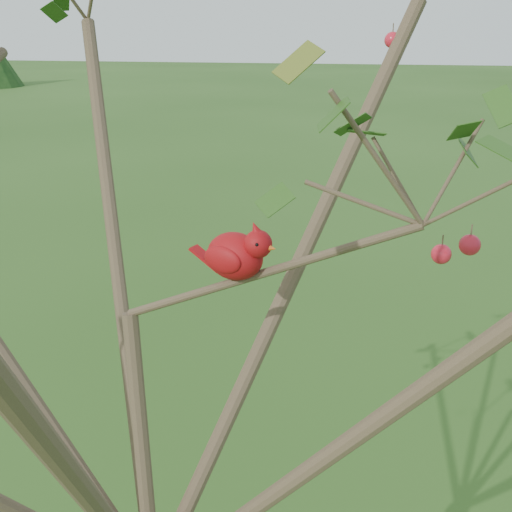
{
  "coord_description": "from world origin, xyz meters",
  "views": [
    {
      "loc": [
        0.43,
        -1.11,
        2.56
      ],
      "look_at": [
        0.24,
        0.06,
        2.12
      ],
      "focal_mm": 45.0,
      "sensor_mm": 36.0,
      "label": 1
    }
  ],
  "objects": [
    {
      "name": "distant_trees",
      "position": [
        0.94,
        25.82,
        1.52
      ],
      "size": [
        38.67,
        11.44,
        3.6
      ],
      "color": "#3E2F21",
      "rests_on": "ground"
    },
    {
      "name": "crabapple_tree",
      "position": [
        0.03,
        -0.02,
        2.12
      ],
      "size": [
        2.35,
        2.05,
        2.95
      ],
      "color": "#3E2F21",
      "rests_on": "ground"
    },
    {
      "name": "cardinal",
      "position": [
        0.2,
        0.08,
        2.11
      ],
      "size": [
        0.2,
        0.13,
        0.14
      ],
      "rotation": [
        0.0,
        0.0,
        -0.39
      ],
      "color": "#A70E14",
      "rests_on": "ground"
    }
  ]
}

